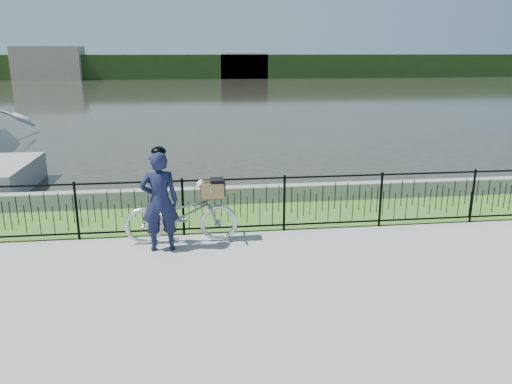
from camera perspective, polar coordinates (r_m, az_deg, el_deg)
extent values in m
plane|color=gray|center=(8.54, -1.54, -8.39)|extent=(120.00, 120.00, 0.00)
cube|color=#3D6B21|center=(10.95, -2.90, -2.81)|extent=(60.00, 2.00, 0.01)
plane|color=#27271E|center=(40.90, -6.26, 10.87)|extent=(120.00, 120.00, 0.00)
cube|color=gray|center=(11.84, -3.29, -0.37)|extent=(60.00, 0.30, 0.40)
cube|color=#233E18|center=(67.78, -6.79, 14.07)|extent=(120.00, 6.00, 3.00)
cube|color=gray|center=(67.99, -22.57, 13.44)|extent=(8.00, 4.00, 4.00)
cube|color=gray|center=(66.62, -1.45, 14.23)|extent=(6.00, 3.00, 3.20)
imported|color=silver|center=(9.45, -8.54, -2.53)|extent=(2.10, 0.73, 1.11)
cube|color=black|center=(9.36, -5.02, -0.66)|extent=(0.38, 0.18, 0.02)
cube|color=olive|center=(9.36, -5.02, -0.61)|extent=(0.44, 0.29, 0.01)
cube|color=olive|center=(9.45, -5.08, 0.45)|extent=(0.44, 0.02, 0.30)
cube|color=olive|center=(9.19, -5.01, 0.00)|extent=(0.44, 0.02, 0.30)
cube|color=olive|center=(9.33, -3.73, 0.27)|extent=(0.02, 0.29, 0.30)
cube|color=olive|center=(9.32, -6.36, 0.18)|extent=(0.01, 0.29, 0.30)
cube|color=black|center=(9.28, -4.47, 1.32)|extent=(0.24, 0.31, 0.06)
cube|color=black|center=(9.32, -3.62, 0.45)|extent=(0.02, 0.31, 0.24)
ellipsoid|color=silver|center=(9.33, -5.16, 0.11)|extent=(0.31, 0.22, 0.20)
sphere|color=silver|center=(9.26, -6.31, 0.92)|extent=(0.15, 0.15, 0.15)
sphere|color=silver|center=(9.25, -6.61, 0.70)|extent=(0.07, 0.07, 0.07)
sphere|color=black|center=(9.24, -6.76, 0.65)|extent=(0.02, 0.02, 0.02)
cone|color=brown|center=(9.31, -6.33, 1.38)|extent=(0.06, 0.08, 0.08)
cone|color=brown|center=(9.21, -6.19, 1.23)|extent=(0.06, 0.08, 0.08)
imported|color=#121734|center=(9.05, -10.96, -1.06)|extent=(0.69, 0.48, 1.83)
ellipsoid|color=black|center=(8.83, -11.26, 4.51)|extent=(0.26, 0.29, 0.18)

